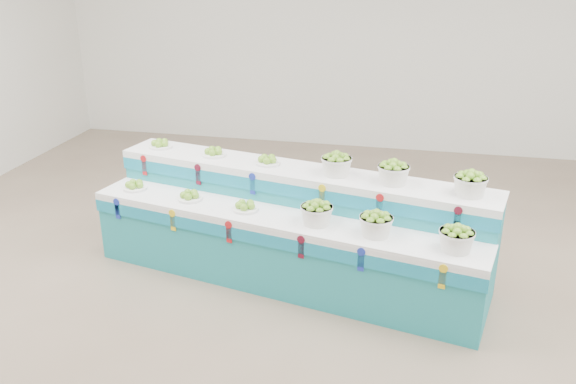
% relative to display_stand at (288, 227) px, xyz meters
% --- Properties ---
extents(ground, '(10.00, 10.00, 0.00)m').
position_rel_display_stand_xyz_m(ground, '(0.44, -0.70, -0.51)').
color(ground, '#715E4C').
rests_on(ground, ground).
extents(back_wall, '(10.00, 0.00, 10.00)m').
position_rel_display_stand_xyz_m(back_wall, '(0.44, 4.30, 1.49)').
color(back_wall, silver).
rests_on(back_wall, ground).
extents(display_stand, '(3.91, 1.76, 1.02)m').
position_rel_display_stand_xyz_m(display_stand, '(0.00, 0.00, 0.00)').
color(display_stand, teal).
rests_on(display_stand, ground).
extents(plate_lower_left, '(0.29, 0.29, 0.10)m').
position_rel_display_stand_xyz_m(plate_lower_left, '(-1.59, 0.11, 0.26)').
color(plate_lower_left, white).
rests_on(plate_lower_left, display_stand).
extents(plate_lower_mid, '(0.29, 0.29, 0.10)m').
position_rel_display_stand_xyz_m(plate_lower_mid, '(-0.96, -0.03, 0.26)').
color(plate_lower_mid, white).
rests_on(plate_lower_mid, display_stand).
extents(plate_lower_right, '(0.29, 0.29, 0.10)m').
position_rel_display_stand_xyz_m(plate_lower_right, '(-0.37, -0.16, 0.26)').
color(plate_lower_right, white).
rests_on(plate_lower_right, display_stand).
extents(basket_lower_left, '(0.34, 0.34, 0.21)m').
position_rel_display_stand_xyz_m(basket_lower_left, '(0.32, -0.31, 0.32)').
color(basket_lower_left, silver).
rests_on(basket_lower_left, display_stand).
extents(basket_lower_mid, '(0.34, 0.34, 0.21)m').
position_rel_display_stand_xyz_m(basket_lower_mid, '(0.85, -0.42, 0.32)').
color(basket_lower_mid, silver).
rests_on(basket_lower_mid, display_stand).
extents(basket_lower_right, '(0.34, 0.34, 0.21)m').
position_rel_display_stand_xyz_m(basket_lower_right, '(1.49, -0.56, 0.32)').
color(basket_lower_right, silver).
rests_on(basket_lower_right, display_stand).
extents(plate_upper_left, '(0.29, 0.29, 0.10)m').
position_rel_display_stand_xyz_m(plate_upper_left, '(-1.50, 0.56, 0.56)').
color(plate_upper_left, white).
rests_on(plate_upper_left, display_stand).
extents(plate_upper_mid, '(0.29, 0.29, 0.10)m').
position_rel_display_stand_xyz_m(plate_upper_mid, '(-0.86, 0.43, 0.56)').
color(plate_upper_mid, white).
rests_on(plate_upper_mid, display_stand).
extents(plate_upper_right, '(0.29, 0.29, 0.10)m').
position_rel_display_stand_xyz_m(plate_upper_right, '(-0.27, 0.30, 0.56)').
color(plate_upper_right, white).
rests_on(plate_upper_right, display_stand).
extents(basket_upper_left, '(0.34, 0.34, 0.21)m').
position_rel_display_stand_xyz_m(basket_upper_left, '(0.42, 0.15, 0.62)').
color(basket_upper_left, silver).
rests_on(basket_upper_left, display_stand).
extents(basket_upper_mid, '(0.34, 0.34, 0.21)m').
position_rel_display_stand_xyz_m(basket_upper_mid, '(0.95, 0.03, 0.62)').
color(basket_upper_mid, silver).
rests_on(basket_upper_mid, display_stand).
extents(basket_upper_right, '(0.34, 0.34, 0.21)m').
position_rel_display_stand_xyz_m(basket_upper_right, '(1.59, -0.11, 0.62)').
color(basket_upper_right, silver).
rests_on(basket_upper_right, display_stand).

